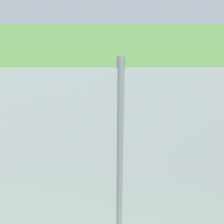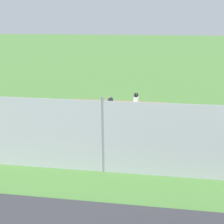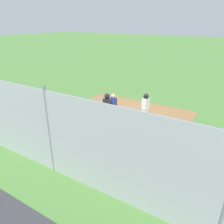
{
  "view_description": "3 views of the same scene",
  "coord_description": "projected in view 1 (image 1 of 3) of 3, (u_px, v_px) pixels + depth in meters",
  "views": [
    {
      "loc": [
        -0.13,
        -8.67,
        3.88
      ],
      "look_at": [
        -0.08,
        -0.26,
        0.63
      ],
      "focal_mm": 42.63,
      "sensor_mm": 36.0,
      "label": 1
    },
    {
      "loc": [
        1.21,
        -12.98,
        6.06
      ],
      "look_at": [
        -0.17,
        -0.72,
        0.73
      ],
      "focal_mm": 35.66,
      "sensor_mm": 36.0,
      "label": 2
    },
    {
      "loc": [
        5.4,
        -10.02,
        5.31
      ],
      "look_at": [
        -0.2,
        -0.82,
        0.69
      ],
      "focal_mm": 34.66,
      "sensor_mm": 36.0,
      "label": 3
    }
  ],
  "objects": [
    {
      "name": "baseball_bat",
      "position": [
        125.0,
        139.0,
        8.35
      ],
      "size": [
        0.77,
        0.32,
        0.06
      ],
      "primitive_type": "cylinder",
      "rotation": [
        0.0,
        1.57,
        3.48
      ],
      "color": "black",
      "rests_on": "dirt_infield"
    },
    {
      "name": "ground_plane",
      "position": [
        114.0,
        126.0,
        9.49
      ],
      "size": [
        140.0,
        140.0,
        0.0
      ],
      "primitive_type": "plane",
      "color": "#51843D"
    },
    {
      "name": "catcher",
      "position": [
        105.0,
        108.0,
        8.65
      ],
      "size": [
        0.43,
        0.34,
        1.61
      ],
      "rotation": [
        0.0,
        0.0,
        1.82
      ],
      "color": "#9E9EA3",
      "rests_on": "dirt_infield"
    },
    {
      "name": "catcher_mask",
      "position": [
        95.0,
        135.0,
        8.6
      ],
      "size": [
        0.24,
        0.2,
        0.12
      ],
      "primitive_type": "ellipsoid",
      "color": "navy",
      "rests_on": "dirt_infield"
    },
    {
      "name": "runner",
      "position": [
        149.0,
        97.0,
        9.47
      ],
      "size": [
        0.33,
        0.42,
        1.63
      ],
      "rotation": [
        0.0,
        0.0,
        2.94
      ],
      "color": "silver",
      "rests_on": "dirt_infield"
    },
    {
      "name": "umpire",
      "position": [
        109.0,
        112.0,
        7.87
      ],
      "size": [
        0.41,
        0.31,
        1.87
      ],
      "rotation": [
        0.0,
        0.0,
        1.42
      ],
      "color": "black",
      "rests_on": "dirt_infield"
    },
    {
      "name": "home_plate",
      "position": [
        114.0,
        125.0,
        9.47
      ],
      "size": [
        0.47,
        0.47,
        0.02
      ],
      "primitive_type": "cube",
      "rotation": [
        0.0,
        0.0,
        0.06
      ],
      "color": "white",
      "rests_on": "dirt_infield"
    },
    {
      "name": "dirt_infield",
      "position": [
        114.0,
        125.0,
        9.48
      ],
      "size": [
        7.2,
        6.4,
        0.03
      ],
      "primitive_type": "cube",
      "color": "olive",
      "rests_on": "ground_plane"
    },
    {
      "name": "backstop_fence",
      "position": [
        120.0,
        177.0,
        3.87
      ],
      "size": [
        12.0,
        0.1,
        3.35
      ],
      "color": "#93999E",
      "rests_on": "ground_plane"
    }
  ]
}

